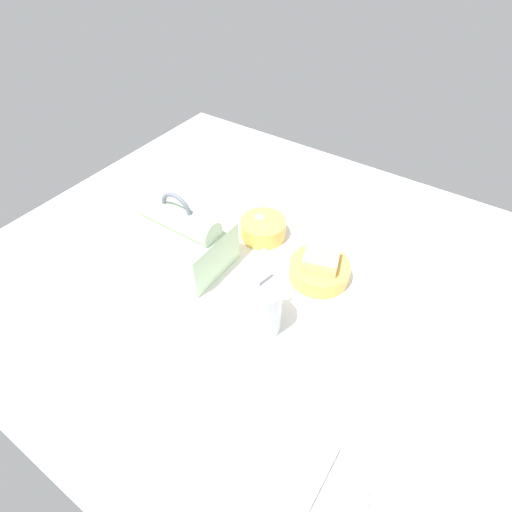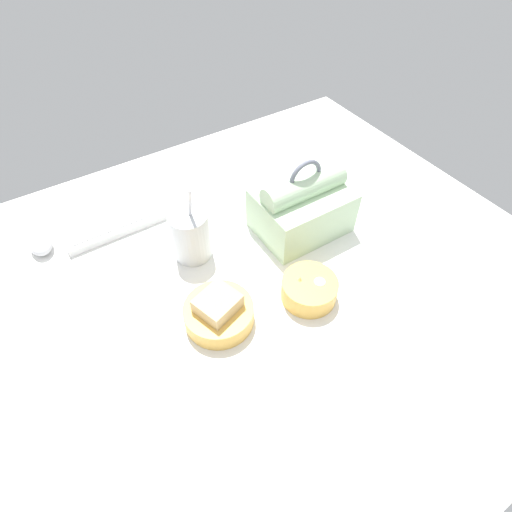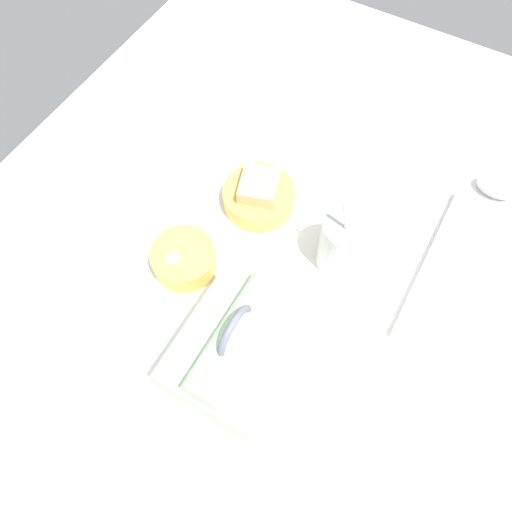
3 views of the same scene
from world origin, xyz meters
TOP-DOWN VIEW (x-y plane):
  - desk_surface at (0.00, 0.00)cm, footprint 140.00×110.00cm
  - keyboard at (-9.35, 34.17)cm, footprint 32.95×14.68cm
  - lunch_bag at (23.31, 7.43)cm, footprint 20.51×15.87cm
  - soup_cup at (-1.88, 13.42)cm, footprint 8.31×8.31cm
  - bento_bowl_sandwich at (-5.47, -5.09)cm, footprint 13.54×13.54cm
  - bento_bowl_snacks at (12.63, -9.80)cm, footprint 11.32×11.32cm
  - computer_mouse at (-30.33, 33.02)cm, footprint 4.91×7.58cm

SIDE VIEW (x-z plane):
  - desk_surface at x=0.00cm, z-range 0.00..2.00cm
  - keyboard at x=-9.35cm, z-range 1.97..4.07cm
  - computer_mouse at x=-30.33cm, z-range 2.00..5.56cm
  - bento_bowl_snacks at x=12.63cm, z-range 1.70..7.29cm
  - bento_bowl_sandwich at x=-5.47cm, z-range 1.10..8.19cm
  - soup_cup at x=-1.88cm, z-range -1.63..17.75cm
  - lunch_bag at x=23.31cm, z-range -0.90..18.01cm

